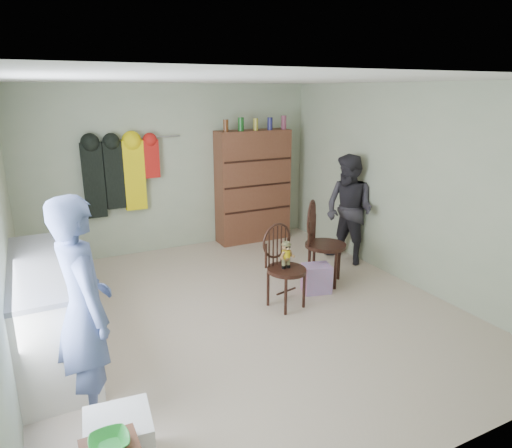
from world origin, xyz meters
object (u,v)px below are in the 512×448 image
counter (51,310)px  chair_front (284,262)px  dresser (253,186)px  chair_far (321,239)px

counter → chair_front: bearing=-0.9°
counter → chair_front: size_ratio=1.93×
dresser → counter: bearing=-144.3°
counter → chair_far: size_ratio=1.71×
counter → chair_front: chair_front is taller
counter → dresser: 3.96m
counter → dresser: dresser is taller
chair_front → chair_far: chair_far is taller
chair_front → dresser: 2.49m
counter → chair_front: 2.43m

